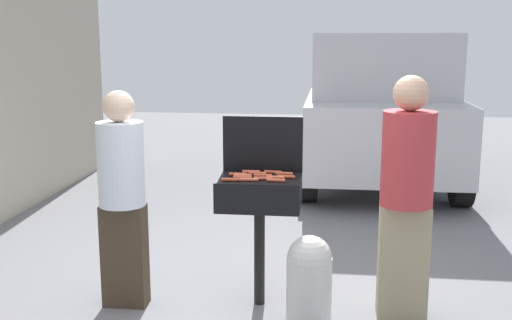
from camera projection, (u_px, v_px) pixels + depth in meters
ground_plane at (250, 311)px, 4.52m from camera, size 24.00×24.00×0.00m
bbq_grill at (259, 197)px, 4.51m from camera, size 0.60×0.44×0.97m
grill_lid_open at (263, 144)px, 4.65m from camera, size 0.60×0.05×0.42m
hot_dog_0 at (243, 177)px, 4.43m from camera, size 0.13×0.03×0.03m
hot_dog_1 at (263, 176)px, 4.49m from camera, size 0.13×0.04×0.03m
hot_dog_2 at (286, 177)px, 4.45m from camera, size 0.13×0.04×0.03m
hot_dog_3 at (276, 180)px, 4.34m from camera, size 0.13×0.03×0.03m
hot_dog_4 at (273, 172)px, 4.60m from camera, size 0.13×0.04×0.03m
hot_dog_5 at (257, 173)px, 4.56m from camera, size 0.13×0.04×0.03m
hot_dog_6 at (249, 180)px, 4.36m from camera, size 0.13×0.03×0.03m
hot_dog_7 at (238, 174)px, 4.53m from camera, size 0.13×0.03×0.03m
hot_dog_8 at (276, 177)px, 4.42m from camera, size 0.13×0.04×0.03m
hot_dog_9 at (284, 174)px, 4.55m from camera, size 0.13×0.04×0.03m
hot_dog_10 at (263, 178)px, 4.39m from camera, size 0.13×0.04×0.03m
hot_dog_11 at (231, 180)px, 4.36m from camera, size 0.13×0.04×0.03m
hot_dog_12 at (243, 176)px, 4.49m from camera, size 0.13×0.03×0.03m
hot_dog_13 at (251, 172)px, 4.61m from camera, size 0.13×0.03×0.03m
propane_tank at (309, 277)px, 4.33m from camera, size 0.32×0.32×0.62m
person_left at (122, 192)px, 4.48m from camera, size 0.34×0.34×1.60m
person_right at (406, 190)px, 4.26m from camera, size 0.36×0.36×1.72m
parked_minivan at (377, 106)px, 8.73m from camera, size 2.04×4.41×2.02m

